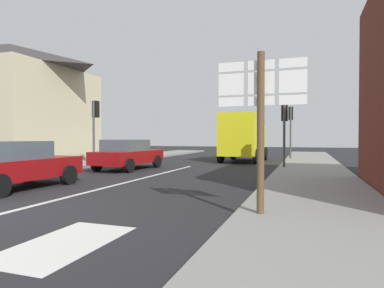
% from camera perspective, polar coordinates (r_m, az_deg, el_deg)
% --- Properties ---
extents(ground_plane, '(80.00, 80.00, 0.00)m').
position_cam_1_polar(ground_plane, '(16.27, -2.64, -4.43)').
color(ground_plane, '#232326').
extents(sidewalk_right, '(3.12, 44.00, 0.14)m').
position_cam_1_polar(sidewalk_right, '(13.15, 19.98, -5.53)').
color(sidewalk_right, gray).
rests_on(sidewalk_right, ground).
extents(sidewalk_left, '(3.12, 44.00, 0.14)m').
position_cam_1_polar(sidewalk_left, '(17.90, -24.00, -3.80)').
color(sidewalk_left, gray).
rests_on(sidewalk_left, ground).
extents(lane_centre_stripe, '(0.16, 12.00, 0.01)m').
position_cam_1_polar(lane_centre_stripe, '(12.66, -9.35, -6.03)').
color(lane_centre_stripe, silver).
rests_on(lane_centre_stripe, ground).
extents(lane_turn_arrow, '(1.20, 2.20, 0.01)m').
position_cam_1_polar(lane_turn_arrow, '(5.52, -20.88, -15.57)').
color(lane_turn_arrow, silver).
rests_on(lane_turn_arrow, ground).
extents(clapboard_house_left, '(9.24, 9.15, 7.77)m').
position_cam_1_polar(clapboard_house_left, '(25.37, -28.55, 6.32)').
color(clapboard_house_left, beige).
rests_on(clapboard_house_left, ground).
extents(sedan_near, '(1.97, 4.20, 1.47)m').
position_cam_1_polar(sedan_near, '(11.53, -28.21, -3.09)').
color(sedan_near, maroon).
rests_on(sedan_near, ground).
extents(sedan_far, '(2.12, 4.27, 1.47)m').
position_cam_1_polar(sedan_far, '(16.72, -10.92, -1.69)').
color(sedan_far, maroon).
rests_on(sedan_far, ground).
extents(delivery_truck, '(2.59, 5.05, 3.05)m').
position_cam_1_polar(delivery_truck, '(21.86, 8.76, 1.32)').
color(delivery_truck, yellow).
rests_on(delivery_truck, ground).
extents(route_sign_post, '(1.66, 0.14, 3.20)m').
position_cam_1_polar(route_sign_post, '(6.48, 11.69, 4.81)').
color(route_sign_post, brown).
rests_on(route_sign_post, ground).
extents(traffic_light_near_right, '(0.30, 0.49, 3.28)m').
position_cam_1_polar(traffic_light_near_right, '(16.90, 15.52, 3.97)').
color(traffic_light_near_right, '#47474C').
rests_on(traffic_light_near_right, ground).
extents(traffic_light_far_right, '(0.30, 0.49, 3.67)m').
position_cam_1_polar(traffic_light_far_right, '(23.85, 16.52, 3.84)').
color(traffic_light_far_right, '#47474C').
rests_on(traffic_light_far_right, ground).
extents(traffic_light_near_left, '(0.30, 0.49, 3.57)m').
position_cam_1_polar(traffic_light_near_left, '(18.98, -16.21, 4.31)').
color(traffic_light_near_left, '#47474C').
rests_on(traffic_light_near_left, ground).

